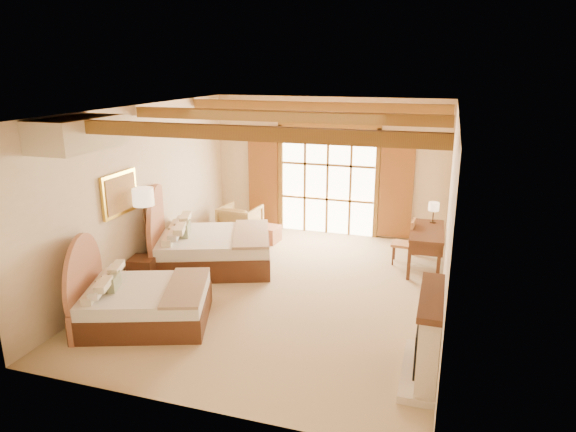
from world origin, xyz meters
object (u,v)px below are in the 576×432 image
at_px(bed_near, 137,299).
at_px(armchair, 240,222).
at_px(bed_far, 206,245).
at_px(nightstand, 144,272).
at_px(desk, 426,248).

relative_size(bed_near, armchair, 2.75).
relative_size(bed_far, armchair, 3.25).
bearing_deg(bed_far, bed_near, -110.41).
xyz_separation_m(bed_near, nightstand, (-0.66, 1.22, -0.11)).
xyz_separation_m(nightstand, armchair, (0.65, 3.03, 0.12)).
distance_m(bed_near, bed_far, 2.43).
bearing_deg(armchair, nightstand, 82.74).
relative_size(bed_near, bed_far, 0.85).
height_order(bed_far, nightstand, bed_far).
bearing_deg(desk, nightstand, -155.28).
distance_m(nightstand, desk, 5.42).
height_order(nightstand, armchair, armchair).
bearing_deg(nightstand, desk, 16.96).
xyz_separation_m(bed_near, desk, (4.19, 3.62, 0.05)).
relative_size(bed_far, nightstand, 5.19).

